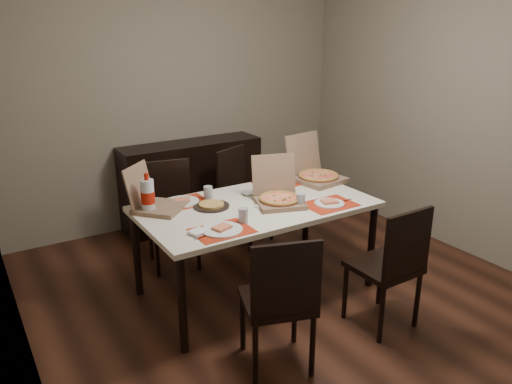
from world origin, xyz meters
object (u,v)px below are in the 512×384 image
(chair_far_left, at_px, (171,209))
(soda_bottle, at_px, (148,196))
(sideboard, at_px, (192,183))
(chair_near_left, at_px, (280,298))
(dining_table, at_px, (256,212))
(chair_near_right, at_px, (392,263))
(chair_far_right, at_px, (240,191))
(dip_bowl, at_px, (248,193))
(pizza_box_center, at_px, (278,196))

(chair_far_left, height_order, soda_bottle, soda_bottle)
(sideboard, bearing_deg, chair_near_left, -103.15)
(chair_far_left, bearing_deg, dining_table, -66.01)
(sideboard, xyz_separation_m, chair_far_left, (-0.56, -0.75, 0.06))
(sideboard, distance_m, soda_bottle, 1.69)
(chair_near_right, xyz_separation_m, chair_far_right, (-0.12, 1.89, 0.00))
(dining_table, relative_size, chair_far_right, 1.94)
(sideboard, xyz_separation_m, dip_bowl, (-0.12, -1.37, 0.31))
(chair_near_left, relative_size, soda_bottle, 3.03)
(chair_near_right, bearing_deg, soda_bottle, 136.84)
(dip_bowl, bearing_deg, dining_table, -106.00)
(chair_near_left, height_order, dip_bowl, chair_near_left)
(chair_near_right, bearing_deg, chair_near_left, 178.36)
(sideboard, xyz_separation_m, chair_near_right, (0.34, -2.54, 0.06))
(chair_near_right, relative_size, dip_bowl, 9.15)
(chair_far_right, xyz_separation_m, pizza_box_center, (-0.24, -1.01, 0.30))
(sideboard, height_order, soda_bottle, soda_bottle)
(dining_table, distance_m, chair_near_left, 1.02)
(pizza_box_center, height_order, soda_bottle, pizza_box_center)
(chair_near_right, bearing_deg, chair_far_right, 93.57)
(pizza_box_center, bearing_deg, chair_far_left, 120.30)
(chair_near_left, bearing_deg, chair_far_left, 89.03)
(chair_far_left, height_order, chair_far_right, same)
(chair_far_right, xyz_separation_m, dip_bowl, (-0.34, -0.72, 0.25))
(dining_table, bearing_deg, chair_far_right, 66.74)
(chair_near_left, distance_m, soda_bottle, 1.30)
(sideboard, height_order, chair_near_left, chair_near_left)
(chair_near_right, relative_size, chair_far_right, 1.00)
(dining_table, bearing_deg, sideboard, 83.43)
(dining_table, height_order, dip_bowl, dip_bowl)
(chair_far_left, relative_size, dip_bowl, 9.15)
(soda_bottle, bearing_deg, chair_near_right, -43.16)
(dining_table, xyz_separation_m, chair_near_left, (-0.40, -0.92, -0.17))
(sideboard, relative_size, soda_bottle, 4.88)
(chair_near_right, xyz_separation_m, chair_far_left, (-0.89, 1.79, 0.00))
(chair_far_right, relative_size, pizza_box_center, 1.94)
(dining_table, bearing_deg, soda_bottle, 161.26)
(chair_near_left, distance_m, pizza_box_center, 1.06)
(chair_far_left, xyz_separation_m, chair_far_right, (0.78, 0.09, 0.00))
(chair_far_right, distance_m, dip_bowl, 0.83)
(chair_near_right, xyz_separation_m, soda_bottle, (-1.29, 1.21, 0.37))
(dining_table, relative_size, chair_near_right, 1.94)
(chair_near_right, height_order, pizza_box_center, pizza_box_center)
(chair_far_right, bearing_deg, pizza_box_center, -103.53)
(chair_far_left, bearing_deg, pizza_box_center, -59.70)
(chair_near_right, relative_size, chair_far_left, 1.00)
(chair_near_left, distance_m, dip_bowl, 1.26)
(chair_near_left, bearing_deg, chair_near_right, -1.64)
(dining_table, height_order, soda_bottle, soda_bottle)
(dip_bowl, bearing_deg, chair_far_right, 64.67)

